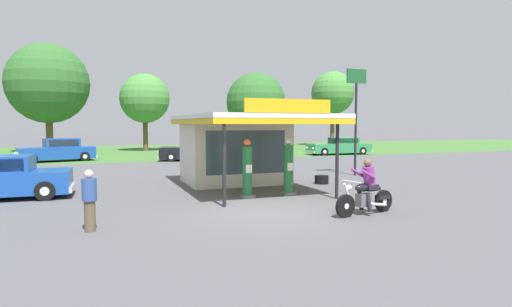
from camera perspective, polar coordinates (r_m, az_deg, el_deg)
ground_plane at (r=12.82m, az=0.53°, el=-7.59°), size 300.00×300.00×0.00m
grass_verge_strip at (r=42.02m, az=-14.59°, el=0.31°), size 120.00×24.00×0.01m
service_station_kiosk at (r=18.18m, az=-2.42°, el=1.29°), size 4.94×7.41×3.36m
gas_pump_nearside at (r=14.81m, az=-1.19°, el=-2.33°), size 0.44×0.44×2.06m
gas_pump_offside at (r=15.41m, az=4.36°, el=-2.04°), size 0.44×0.44×2.09m
motorcycle_with_rider at (r=12.50m, az=14.59°, el=-4.98°), size 2.13×0.73×1.58m
parked_car_back_row_far_right at (r=30.41m, az=-7.81°, el=0.36°), size 5.66×3.10×1.46m
parked_car_back_row_right at (r=32.50m, az=-25.11°, el=0.32°), size 5.29×3.05×1.59m
parked_car_back_row_far_left at (r=36.82m, az=11.17°, el=0.91°), size 5.57×2.19×1.46m
bystander_leaning_by_kiosk at (r=10.89m, az=-21.48°, el=-5.78°), size 0.34×0.34×1.49m
tree_oak_distant_spare at (r=42.55m, az=-14.71°, el=7.15°), size 4.75×4.75×7.44m
tree_oak_right at (r=52.35m, az=10.27°, el=7.98°), size 5.16×5.16×8.93m
tree_oak_left at (r=46.16m, az=0.18°, el=6.73°), size 6.41×6.41×8.17m
tree_oak_far_left at (r=43.78m, az=-25.96°, el=8.24°), size 7.28×7.28×9.94m
roadside_pole_sign at (r=21.85m, az=13.30°, el=6.50°), size 1.10×0.12×5.31m
spare_tire_stack at (r=18.58m, az=8.81°, el=-3.48°), size 0.60×0.60×0.36m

